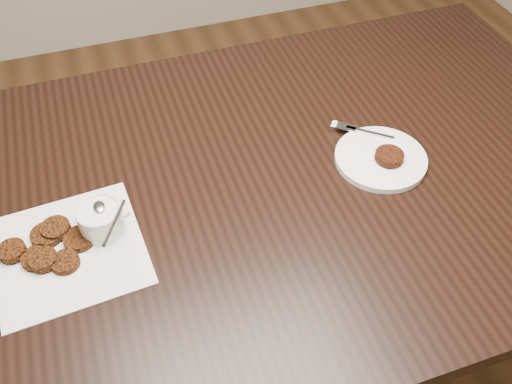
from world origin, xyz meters
TOP-DOWN VIEW (x-y plane):
  - table at (0.07, 0.13)m, footprint 1.53×0.98m
  - napkin at (-0.37, 0.07)m, footprint 0.28×0.28m
  - sauce_ramekin at (-0.30, 0.10)m, footprint 0.12×0.12m
  - patty_cluster at (-0.40, 0.07)m, footprint 0.24×0.24m
  - plate_with_patty at (0.29, 0.10)m, footprint 0.27×0.27m

SIDE VIEW (x-z plane):
  - table at x=0.07m, z-range 0.00..0.75m
  - napkin at x=-0.37m, z-range 0.75..0.75m
  - patty_cluster at x=-0.40m, z-range 0.75..0.77m
  - plate_with_patty at x=0.29m, z-range 0.75..0.78m
  - sauce_ramekin at x=-0.30m, z-range 0.75..0.87m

